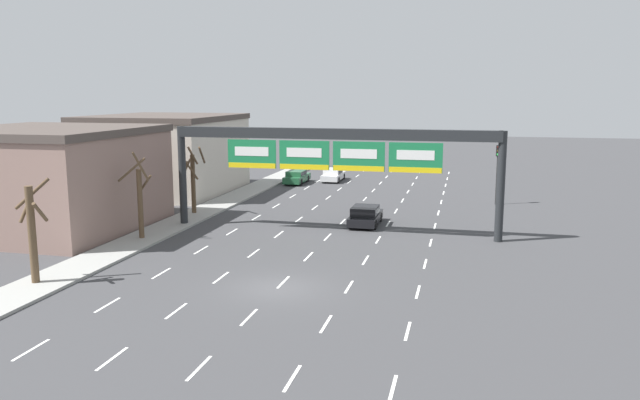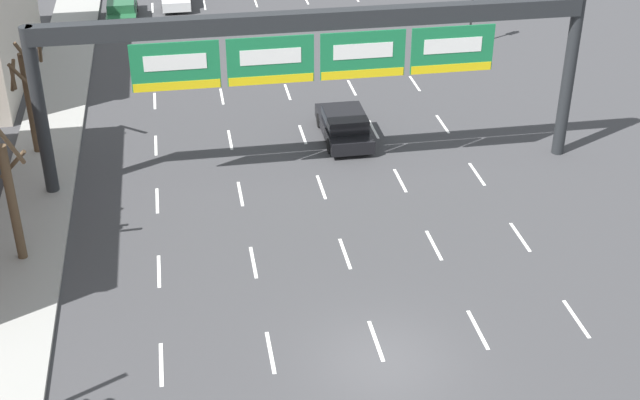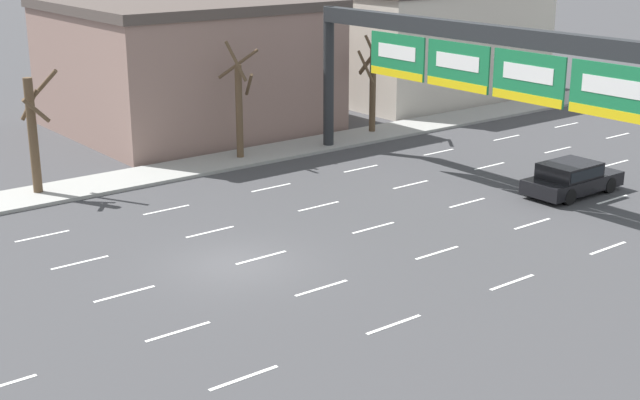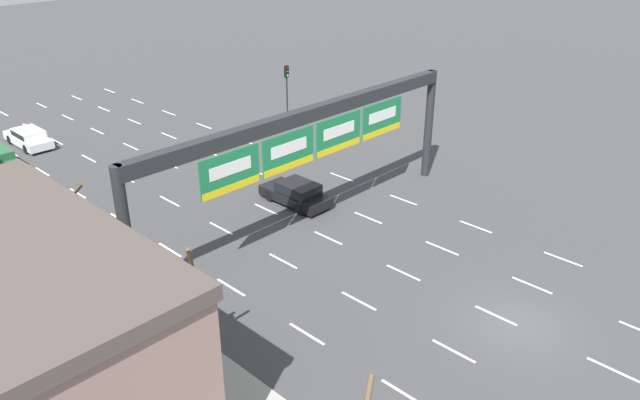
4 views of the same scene
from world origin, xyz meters
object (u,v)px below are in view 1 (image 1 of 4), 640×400
Objects in this scene: sign_gantry at (332,149)px; car_white at (333,174)px; car_black at (365,215)px; tree_bare_third at (140,197)px; tree_bare_second at (193,178)px; car_green at (297,176)px; tree_bare_closest at (32,229)px; traffic_light_near_gantry at (497,163)px.

sign_gantry is 25.13m from car_white.
car_white is 1.06× the size of car_black.
tree_bare_third is (-13.12, -7.70, 2.02)m from car_black.
sign_gantry is 4.26× the size of tree_bare_second.
car_white is 29.60m from tree_bare_third.
car_white is 21.53m from tree_bare_second.
tree_bare_closest is (-3.23, -36.00, 2.05)m from car_green.
sign_gantry is at bearing -129.16° from traffic_light_near_gantry.
car_green is at bearing 157.77° from traffic_light_near_gantry.
car_black is 15.35m from tree_bare_third.
tree_bare_third reaches higher than car_white.
traffic_light_near_gantry is 0.99× the size of tree_bare_closest.
tree_bare_second is 8.46m from tree_bare_third.
traffic_light_near_gantry is 0.90× the size of tree_bare_third.
sign_gantry is 17.65m from traffic_light_near_gantry.
sign_gantry is 18.75m from tree_bare_closest.
sign_gantry is 12.51m from tree_bare_second.
car_white is at bearing 37.95° from car_green.
tree_bare_second is (-11.62, 3.72, -2.77)m from sign_gantry.
car_green is at bearing 84.88° from tree_bare_closest.
tree_bare_second is (-0.01, 18.16, 0.05)m from tree_bare_closest.
car_green is 0.95× the size of traffic_light_near_gantry.
tree_bare_second is at bearing -156.48° from traffic_light_near_gantry.
tree_bare_third is at bearing -96.42° from car_green.
sign_gantry is at bearing -17.73° from tree_bare_second.
sign_gantry is at bearing 22.66° from tree_bare_third.
tree_bare_third is at bearing -102.24° from car_white.
tree_bare_closest is at bearing -127.56° from car_black.
sign_gantry reaches higher than tree_bare_second.
traffic_light_near_gantry is at bearing -33.09° from car_white.
traffic_light_near_gantry is at bearing 23.52° from tree_bare_second.
traffic_light_near_gantry is (16.16, -10.53, 2.81)m from car_white.
tree_bare_closest is 9.71m from tree_bare_third.
tree_bare_third is (0.27, 9.71, -0.02)m from tree_bare_closest.
sign_gantry is 4.37× the size of tree_bare_closest.
sign_gantry is 12.62m from tree_bare_third.
car_green is 0.85× the size of tree_bare_third.
tree_bare_closest is 0.97× the size of tree_bare_second.
car_green is 0.92× the size of tree_bare_second.
tree_bare_closest is (-6.53, -38.57, 2.06)m from car_white.
tree_bare_closest is at bearing -91.58° from tree_bare_third.
car_black is at bearing -72.04° from car_white.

